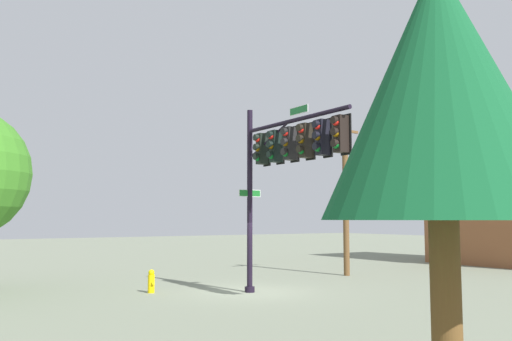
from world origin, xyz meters
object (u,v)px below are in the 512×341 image
(utility_pole, at_px, (346,193))
(fire_hydrant, at_px, (151,281))
(signal_pole_assembly, at_px, (287,154))
(tree_mid, at_px, (439,89))

(utility_pole, bearing_deg, fire_hydrant, -87.21)
(signal_pole_assembly, height_order, utility_pole, utility_pole)
(signal_pole_assembly, xyz_separation_m, tree_mid, (9.74, -4.80, -0.45))
(signal_pole_assembly, bearing_deg, tree_mid, -26.24)
(utility_pole, relative_size, tree_mid, 1.21)
(signal_pole_assembly, xyz_separation_m, fire_hydrant, (-4.09, -3.02, -4.40))
(signal_pole_assembly, bearing_deg, fire_hydrant, -143.58)
(signal_pole_assembly, relative_size, fire_hydrant, 8.03)
(utility_pole, distance_m, tree_mid, 18.51)
(signal_pole_assembly, relative_size, tree_mid, 1.08)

